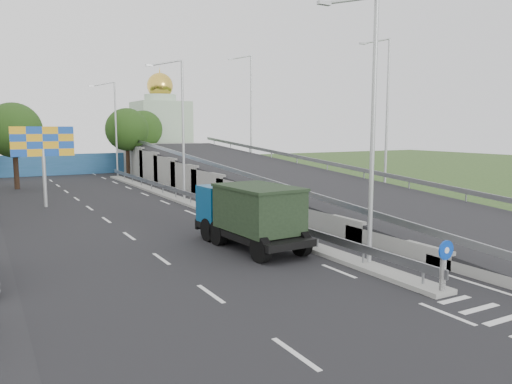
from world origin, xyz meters
TOP-DOWN VIEW (x-y plane):
  - ground at (0.00, 0.00)m, footprint 160.00×160.00m
  - road_surface at (-3.00, 20.00)m, footprint 26.00×90.00m
  - median at (0.00, 24.00)m, footprint 1.00×44.00m
  - overpass_ramp at (7.50, 24.00)m, footprint 10.00×50.00m
  - median_guardrail at (0.00, 24.00)m, footprint 0.09×44.00m
  - sign_bollard at (0.00, 2.17)m, footprint 0.64×0.23m
  - lamp_post_near at (0.11, 6.00)m, footprint 2.74×0.18m
  - lamp_post_mid at (0.11, 26.00)m, footprint 2.74×0.18m
  - lamp_post_far at (0.11, 46.00)m, footprint 2.74×0.18m
  - blue_wall at (-4.00, 52.00)m, footprint 30.00×0.50m
  - church at (10.00, 60.00)m, footprint 7.00×7.00m
  - billboard at (-9.00, 28.00)m, footprint 4.00×0.24m
  - tree_left_mid at (-10.00, 40.00)m, footprint 4.80×4.80m
  - tree_median_far at (2.00, 48.00)m, footprint 4.80×4.80m
  - tree_ramp_far at (6.00, 55.00)m, footprint 4.80×4.80m
  - dump_truck at (-2.28, 11.16)m, footprint 2.82×6.71m

SIDE VIEW (x-z plane):
  - ground at x=0.00m, z-range 0.00..0.00m
  - road_surface at x=-3.00m, z-range -0.02..0.02m
  - median at x=0.00m, z-range 0.00..0.20m
  - median_guardrail at x=0.00m, z-range 0.39..1.10m
  - sign_bollard at x=0.00m, z-range 0.20..1.87m
  - blue_wall at x=-4.00m, z-range 0.00..2.40m
  - dump_truck at x=-2.28m, z-range 0.16..3.06m
  - overpass_ramp at x=7.50m, z-range 0.00..3.50m
  - billboard at x=-9.00m, z-range 1.44..6.94m
  - tree_left_mid at x=-10.00m, z-range 1.38..8.98m
  - tree_median_far at x=2.00m, z-range 1.38..8.98m
  - tree_ramp_far at x=6.00m, z-range 1.38..8.98m
  - church at x=10.00m, z-range -1.59..12.21m
  - lamp_post_near at x=0.11m, z-range 0.77..10.85m
  - lamp_post_mid at x=0.11m, z-range 0.77..10.85m
  - lamp_post_far at x=0.11m, z-range 0.77..10.85m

